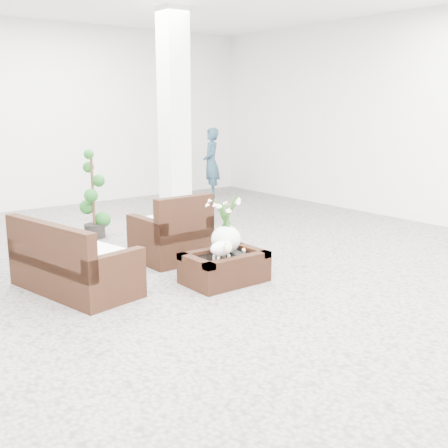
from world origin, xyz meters
TOP-DOWN VIEW (x-y plane):
  - ground at (0.00, 0.00)m, footprint 11.00×11.00m
  - column at (1.20, 2.80)m, footprint 0.40×0.40m
  - coffee_table at (-0.16, -0.31)m, footprint 0.90×0.60m
  - sheep_figurine at (-0.28, -0.41)m, footprint 0.28×0.23m
  - planter_narcissus at (-0.06, -0.21)m, footprint 0.44×0.44m
  - tealight at (0.14, -0.29)m, footprint 0.04×0.04m
  - armchair at (-0.15, 0.84)m, footprint 0.85×0.81m
  - loveseat at (-1.61, 0.45)m, footprint 1.00×1.61m
  - topiary at (-0.40, 2.58)m, footprint 0.35×0.35m
  - shopper at (3.22, 4.52)m, footprint 0.57×0.64m

SIDE VIEW (x-z plane):
  - ground at x=0.00m, z-range 0.00..0.00m
  - coffee_table at x=-0.16m, z-range 0.00..0.31m
  - tealight at x=0.14m, z-range 0.31..0.34m
  - loveseat at x=-1.61m, z-range 0.00..0.80m
  - sheep_figurine at x=-0.28m, z-range 0.31..0.52m
  - armchair at x=-0.15m, z-range 0.00..0.88m
  - topiary at x=-0.40m, z-range 0.00..1.31m
  - planter_narcissus at x=-0.06m, z-range 0.31..1.11m
  - shopper at x=3.22m, z-range 0.00..1.48m
  - column at x=1.20m, z-range 0.00..3.50m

